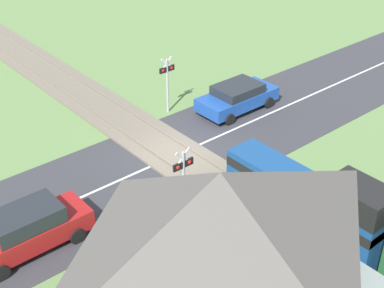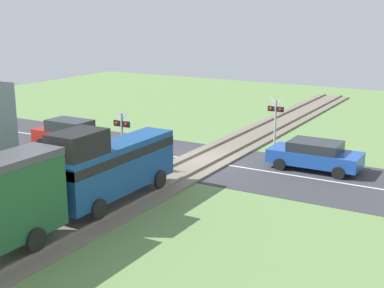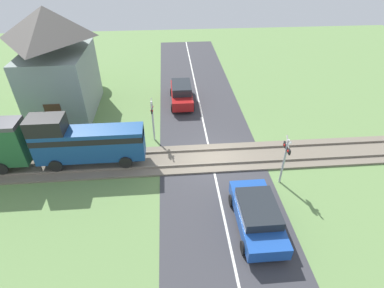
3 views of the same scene
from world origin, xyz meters
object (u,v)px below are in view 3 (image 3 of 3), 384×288
(pedestrian_by_station, at_px, (49,132))
(car_far_side, at_px, (181,93))
(station_building, at_px, (57,64))
(crossing_signal_east_approach, at_px, (152,115))
(car_near_crossing, at_px, (257,214))
(crossing_signal_west_approach, at_px, (285,155))
(train, at_px, (7,143))

(pedestrian_by_station, bearing_deg, car_far_side, -61.29)
(station_building, bearing_deg, car_far_side, -86.59)
(car_far_side, relative_size, crossing_signal_east_approach, 1.45)
(station_building, xyz_separation_m, pedestrian_by_station, (-4.42, 0.07, -2.98))
(car_near_crossing, xyz_separation_m, station_building, (12.44, 11.85, 3.02))
(crossing_signal_east_approach, bearing_deg, car_near_crossing, -147.02)
(car_near_crossing, relative_size, pedestrian_by_station, 2.50)
(crossing_signal_west_approach, bearing_deg, pedestrian_by_station, 69.99)
(train, xyz_separation_m, crossing_signal_east_approach, (2.42, -8.13, 0.07))
(train, bearing_deg, car_near_crossing, -112.01)
(crossing_signal_west_approach, bearing_deg, train, 81.02)
(car_near_crossing, height_order, crossing_signal_west_approach, crossing_signal_west_approach)
(car_far_side, xyz_separation_m, pedestrian_by_station, (-4.96, 9.05, -0.05))
(car_near_crossing, height_order, pedestrian_by_station, pedestrian_by_station)
(pedestrian_by_station, bearing_deg, crossing_signal_east_approach, -92.40)
(station_building, bearing_deg, train, 169.66)
(car_far_side, bearing_deg, station_building, 93.41)
(train, bearing_deg, car_far_side, -53.28)
(crossing_signal_west_approach, bearing_deg, car_near_crossing, 143.58)
(crossing_signal_west_approach, xyz_separation_m, crossing_signal_east_approach, (4.83, 7.16, 0.00))
(car_far_side, bearing_deg, pedestrian_by_station, 118.71)
(car_near_crossing, height_order, station_building, station_building)
(car_near_crossing, distance_m, pedestrian_by_station, 14.37)
(crossing_signal_east_approach, bearing_deg, car_far_side, -22.19)
(crossing_signal_west_approach, distance_m, pedestrian_by_station, 15.01)
(train, xyz_separation_m, crossing_signal_west_approach, (-2.42, -15.29, 0.07))
(car_far_side, bearing_deg, crossing_signal_west_approach, -153.53)
(crossing_signal_east_approach, height_order, station_building, station_building)
(crossing_signal_east_approach, bearing_deg, pedestrian_by_station, 87.60)
(train, distance_m, car_far_side, 12.86)
(car_far_side, height_order, crossing_signal_east_approach, crossing_signal_east_approach)
(crossing_signal_east_approach, relative_size, pedestrian_by_station, 1.73)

